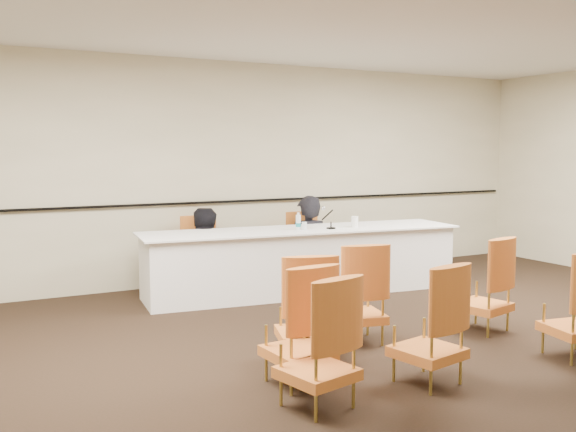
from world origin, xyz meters
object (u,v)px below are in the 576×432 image
object	(u,v)px
drinking_glass	(304,226)
aud_chair_front_mid	(357,292)
panelist_second_chair	(202,254)
water_bottle	(298,221)
coffee_cup	(355,222)
microphone	(331,218)
aud_chair_back_mid	(428,323)
aud_chair_back_right	(576,304)
aud_chair_front_right	(483,284)
panelist_main	(307,257)
aud_chair_front_left	(305,308)
aud_chair_back_left	(317,341)
panel_table	(302,261)
panelist_main_chair	(307,248)
aud_chair_extra	(298,324)
panelist_second	(203,270)

from	to	relation	value
drinking_glass	aud_chair_front_mid	size ratio (longest dim) A/B	0.11
panelist_second_chair	water_bottle	size ratio (longest dim) A/B	4.38
aud_chair_front_mid	coffee_cup	bearing A→B (deg)	69.96
microphone	aud_chair_back_mid	xyz separation A→B (m)	(-1.01, -3.05, -0.48)
aud_chair_back_right	panelist_second_chair	bearing A→B (deg)	125.99
coffee_cup	aud_chair_front_right	world-z (taller)	coffee_cup
panelist_second_chair	aud_chair_back_mid	xyz separation A→B (m)	(0.37, -3.94, 0.00)
panelist_main	panelist_second_chair	xyz separation A→B (m)	(-1.46, 0.17, 0.13)
aud_chair_front_left	aud_chair_back_left	world-z (taller)	same
panel_table	coffee_cup	xyz separation A→B (m)	(0.66, -0.19, 0.48)
aud_chair_front_mid	panelist_main_chair	bearing A→B (deg)	83.04
panelist_main_chair	drinking_glass	xyz separation A→B (m)	(-0.42, -0.65, 0.39)
aud_chair_front_mid	aud_chair_front_right	xyz separation A→B (m)	(1.32, -0.26, 0.00)
panelist_main_chair	coffee_cup	world-z (taller)	coffee_cup
microphone	aud_chair_back_left	size ratio (longest dim) A/B	0.30
aud_chair_back_mid	aud_chair_extra	world-z (taller)	same
panelist_second	drinking_glass	size ratio (longest dim) A/B	16.05
aud_chair_back_left	aud_chair_back_right	distance (m)	2.54
panelist_second	panelist_second_chair	size ratio (longest dim) A/B	1.69
aud_chair_front_right	aud_chair_back_left	xyz separation A→B (m)	(-2.44, -0.89, 0.00)
panelist_main_chair	aud_chair_back_left	world-z (taller)	same
water_bottle	aud_chair_front_right	distance (m)	2.47
panelist_main_chair	aud_chair_front_mid	size ratio (longest dim) A/B	1.00
panelist_second	microphone	bearing A→B (deg)	156.71
panelist_main	panelist_main_chair	xyz separation A→B (m)	(0.00, 0.00, 0.13)
aud_chair_back_right	panelist_main	bearing A→B (deg)	107.44
microphone	panelist_second_chair	bearing A→B (deg)	137.47
panelist_main	aud_chair_front_right	world-z (taller)	panelist_main
panelist_second_chair	water_bottle	bearing A→B (deg)	-31.98
panelist_main_chair	coffee_cup	size ratio (longest dim) A/B	6.64
coffee_cup	panelist_second_chair	bearing A→B (deg)	152.28
aud_chair_back_mid	water_bottle	bearing A→B (deg)	68.16
aud_chair_front_right	panelist_second	bearing A→B (deg)	107.20
panelist_main_chair	aud_chair_back_left	bearing A→B (deg)	-112.24
aud_chair_extra	water_bottle	bearing A→B (deg)	56.39
panel_table	panelist_main	size ratio (longest dim) A/B	2.40
water_bottle	drinking_glass	distance (m)	0.10
microphone	aud_chair_front_right	xyz separation A→B (m)	(0.44, -2.16, -0.48)
drinking_glass	aud_chair_back_right	size ratio (longest dim) A/B	0.11
aud_chair_extra	aud_chair_back_mid	bearing A→B (deg)	-31.90
panelist_main	drinking_glass	xyz separation A→B (m)	(-0.42, -0.65, 0.52)
microphone	aud_chair_back_right	world-z (taller)	microphone
aud_chair_front_mid	panel_table	bearing A→B (deg)	87.76
panelist_second	water_bottle	distance (m)	1.41
panelist_main_chair	coffee_cup	xyz separation A→B (m)	(0.27, -0.74, 0.41)
aud_chair_front_mid	aud_chair_back_mid	bearing A→B (deg)	-83.09
panel_table	coffee_cup	world-z (taller)	coffee_cup
panelist_second	aud_chair_back_mid	bearing A→B (deg)	105.14
aud_chair_front_left	aud_chair_extra	size ratio (longest dim) A/B	1.00
panelist_second_chair	water_bottle	world-z (taller)	water_bottle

